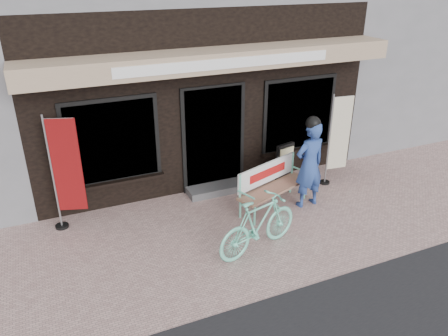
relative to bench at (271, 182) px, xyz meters
name	(u,v)px	position (x,y,z in m)	size (l,w,h in m)	color
ground	(257,235)	(-0.70, -0.80, -0.52)	(70.00, 70.00, 0.00)	#BD9790
storefront	(166,24)	(-0.70, 4.16, 2.47)	(7.00, 6.77, 6.00)	black
neighbor_right_near	(415,16)	(7.80, 4.70, 2.28)	(10.00, 7.00, 5.60)	slate
bench	(271,182)	(0.00, 0.00, 0.00)	(1.69, 0.94, 0.89)	#74E3C2
person	(310,163)	(0.68, -0.23, 0.37)	(0.66, 0.46, 1.82)	#28448C
bicycle	(259,224)	(-0.89, -1.19, -0.04)	(0.46, 1.62, 0.97)	#74E3C2
nobori_red	(65,172)	(-3.61, 0.75, 0.57)	(0.63, 0.31, 2.12)	gray
nobori_cream	(338,138)	(1.75, 0.37, 0.50)	(0.58, 0.24, 1.97)	gray
menu_stand	(285,163)	(0.77, 0.78, -0.06)	(0.45, 0.19, 0.89)	black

